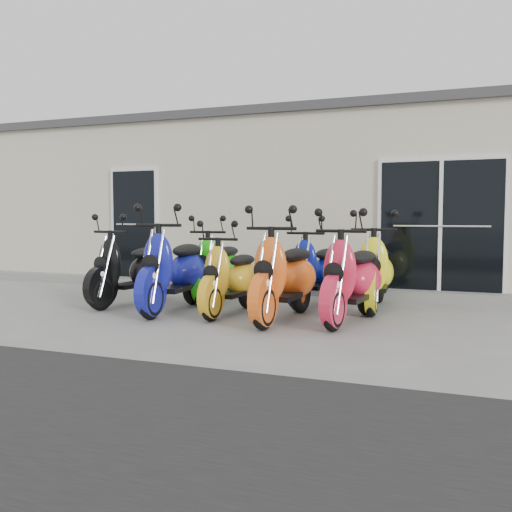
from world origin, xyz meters
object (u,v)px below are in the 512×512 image
Objects in this scene: scooter_front_blue at (174,258)px; scooter_front_red at (352,266)px; scooter_front_orange_b at (285,263)px; scooter_front_black at (130,259)px; scooter_back_green at (218,257)px; scooter_back_blue at (317,260)px; scooter_front_orange_a at (231,267)px; scooter_back_yellow at (376,260)px.

scooter_front_blue is 1.05× the size of scooter_front_red.
scooter_front_red is (0.84, 0.20, -0.02)m from scooter_front_orange_b.
scooter_front_black is 1.01× the size of scooter_back_green.
scooter_front_black reaches higher than scooter_back_blue.
scooter_back_green is 1.00× the size of scooter_back_blue.
scooter_front_orange_b reaches higher than scooter_front_red.
scooter_front_blue is 0.86m from scooter_front_orange_a.
scooter_back_yellow is at bearing -3.60° from scooter_back_green.
scooter_front_orange_a is at bearing 1.46° from scooter_front_blue.
scooter_front_black is 2.86m from scooter_back_blue.
scooter_front_orange_b is at bearing -2.84° from scooter_front_black.
scooter_front_blue is at bearing -96.84° from scooter_back_green.
scooter_back_blue is (1.65, 0.00, -0.00)m from scooter_back_green.
scooter_front_orange_b reaches higher than scooter_back_yellow.
scooter_back_blue is 0.90m from scooter_back_yellow.
scooter_front_orange_a is 1.42m from scooter_back_green.
scooter_front_orange_b is at bearing -7.95° from scooter_front_blue.
scooter_front_orange_a is 0.88m from scooter_front_orange_b.
scooter_front_red is 1.15m from scooter_back_yellow.
scooter_back_yellow is at bearing 57.61° from scooter_front_orange_b.
scooter_front_black reaches higher than scooter_back_green.
scooter_back_yellow is (0.90, -0.05, 0.04)m from scooter_back_blue.
scooter_back_blue reaches higher than scooter_front_orange_a.
scooter_front_orange_a is 0.90× the size of scooter_back_yellow.
scooter_front_blue is 1.70m from scooter_front_orange_b.
scooter_back_yellow reaches higher than scooter_back_blue.
scooter_front_orange_b is 1.09× the size of scooter_back_blue.
scooter_front_blue is 1.02× the size of scooter_front_orange_b.
scooter_front_blue reaches higher than scooter_back_green.
scooter_front_orange_a is at bearing -60.34° from scooter_back_green.
scooter_front_red is at bearing -28.59° from scooter_back_green.
scooter_front_orange_b is 1.65m from scooter_back_yellow.
scooter_front_black is at bearing -176.98° from scooter_front_red.
scooter_front_orange_a is (1.79, -0.23, -0.04)m from scooter_front_black.
scooter_front_blue is at bearing -135.19° from scooter_back_blue.
scooter_back_yellow is at bearing 21.02° from scooter_front_blue.
scooter_back_blue is at bearing -2.43° from scooter_back_green.
scooter_front_black is 3.49m from scooter_front_red.
scooter_back_green is at bearing 141.63° from scooter_front_orange_b.
scooter_front_blue is 2.54m from scooter_front_red.
scooter_front_red is (3.48, -0.23, 0.03)m from scooter_front_black.
scooter_front_black is 2.68m from scooter_front_orange_b.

